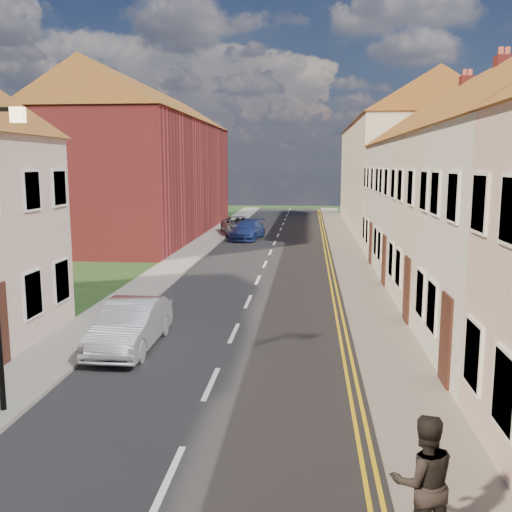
{
  "coord_description": "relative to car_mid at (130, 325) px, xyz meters",
  "views": [
    {
      "loc": [
        2.2,
        9.65,
        5.01
      ],
      "look_at": [
        0.33,
        29.6,
        1.79
      ],
      "focal_mm": 40.0,
      "sensor_mm": 36.0,
      "label": 1
    }
  ],
  "objects": [
    {
      "name": "road",
      "position": [
        2.65,
        5.6,
        -0.65
      ],
      "size": [
        7.0,
        90.0,
        0.02
      ],
      "primitive_type": "cube",
      "color": "black",
      "rests_on": "ground"
    },
    {
      "name": "pavement_left",
      "position": [
        -1.75,
        5.6,
        -0.6
      ],
      "size": [
        1.8,
        90.0,
        0.12
      ],
      "primitive_type": "cube",
      "color": "gray",
      "rests_on": "ground"
    },
    {
      "name": "pavement_right",
      "position": [
        7.05,
        5.6,
        -0.6
      ],
      "size": [
        1.8,
        90.0,
        0.12
      ],
      "primitive_type": "cube",
      "color": "gray",
      "rests_on": "ground"
    },
    {
      "name": "cottage_r_white_far",
      "position": [
        11.95,
        9.9,
        3.82
      ],
      "size": [
        8.3,
        5.2,
        9.0
      ],
      "color": "#B4B3AA",
      "rests_on": "ground"
    },
    {
      "name": "cottage_r_cream_far",
      "position": [
        11.95,
        15.3,
        3.81
      ],
      "size": [
        8.3,
        6.0,
        9.0
      ],
      "color": "#B4B3AA",
      "rests_on": "ground"
    },
    {
      "name": "block_right_far",
      "position": [
        11.95,
        30.6,
        4.63
      ],
      "size": [
        8.3,
        24.2,
        10.5
      ],
      "color": "beige",
      "rests_on": "ground"
    },
    {
      "name": "block_left_far",
      "position": [
        -6.65,
        25.6,
        4.63
      ],
      "size": [
        8.3,
        24.2,
        10.5
      ],
      "color": "maroon",
      "rests_on": "ground"
    },
    {
      "name": "car_mid",
      "position": [
        0.0,
        0.0,
        0.0
      ],
      "size": [
        1.4,
        4.01,
        1.32
      ],
      "primitive_type": "imported",
      "rotation": [
        0.0,
        0.0,
        -0.0
      ],
      "color": "#BABDC3",
      "rests_on": "ground"
    },
    {
      "name": "car_far",
      "position": [
        0.71,
        23.31,
        -0.03
      ],
      "size": [
        2.32,
        4.52,
        1.26
      ],
      "primitive_type": "imported",
      "rotation": [
        0.0,
        0.0,
        -0.13
      ],
      "color": "navy",
      "rests_on": "ground"
    },
    {
      "name": "car_distant",
      "position": [
        -0.18,
        25.6,
        0.0
      ],
      "size": [
        3.35,
        5.16,
        1.32
      ],
      "primitive_type": "imported",
      "rotation": [
        0.0,
        0.0,
        0.26
      ],
      "color": "gray",
      "rests_on": "ground"
    },
    {
      "name": "pedestrian_right",
      "position": [
        6.35,
        -7.86,
        0.35
      ],
      "size": [
        0.95,
        0.79,
        1.78
      ],
      "primitive_type": "imported",
      "rotation": [
        0.0,
        0.0,
        3.28
      ],
      "color": "black",
      "rests_on": "pavement_right"
    }
  ]
}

